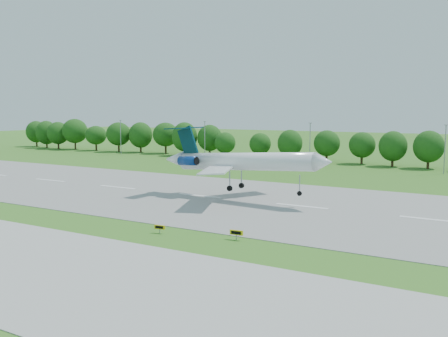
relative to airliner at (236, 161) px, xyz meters
The scene contains 10 objects.
ground 28.84m from the airliner, 63.75° to the right, with size 600.00×600.00×0.00m, color #34661B.
runway 14.18m from the airliner, ahead, with size 400.00×45.00×0.08m, color gray.
taxiway 45.38m from the airliner, 73.97° to the right, with size 400.00×23.00×0.08m, color #ADADA8.
tree_line 68.03m from the airliner, 79.51° to the left, with size 288.40×8.40×10.40m.
light_poles 57.75m from the airliner, 80.14° to the left, with size 175.90×0.25×12.19m.
airliner is the anchor object (origin of this frame).
taxi_sign_left 26.96m from the airliner, 83.21° to the right, with size 1.52×0.39×1.07m.
taxi_sign_centre 28.06m from the airliner, 61.08° to the right, with size 1.74×0.34×1.21m.
service_vehicle_a 53.82m from the airliner, 103.13° to the left, with size 1.46×4.18×1.38m, color white.
service_vehicle_b 57.32m from the airliner, 101.89° to the left, with size 1.28×3.19×1.09m, color silver.
Camera 1 is at (29.52, -51.13, 15.88)m, focal length 40.00 mm.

